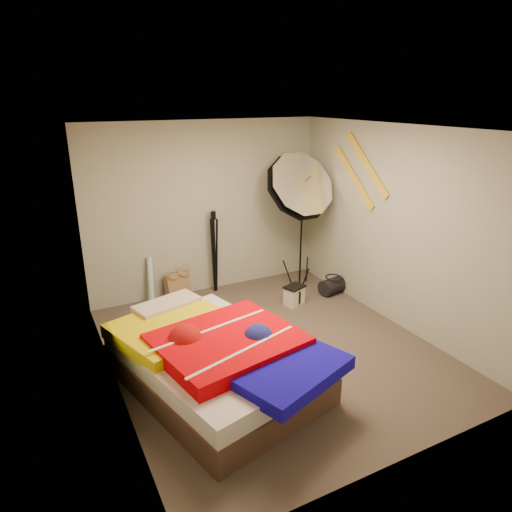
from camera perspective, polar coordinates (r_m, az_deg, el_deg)
floor at (r=5.47m, az=1.97°, el=-11.49°), size 4.00×4.00×0.00m
ceiling at (r=4.70m, az=2.34°, el=15.66°), size 4.00×4.00×0.00m
wall_back at (r=6.69m, az=-6.27°, el=5.87°), size 3.50×0.00×3.50m
wall_front at (r=3.47m, az=18.59°, el=-8.36°), size 3.50×0.00×3.50m
wall_left at (r=4.41m, az=-18.17°, el=-2.30°), size 0.00×4.00×4.00m
wall_right at (r=5.96m, az=17.03°, el=3.42°), size 0.00×4.00×4.00m
tote_bag at (r=6.77m, az=-9.77°, el=-3.61°), size 0.41×0.26×0.39m
wrapping_roll at (r=6.62m, az=-13.04°, el=-3.00°), size 0.14×0.21×0.67m
camera_case at (r=6.49m, az=4.80°, el=-4.99°), size 0.31×0.26×0.26m
duffel_bag at (r=6.91m, az=9.56°, el=-3.71°), size 0.43×0.31×0.24m
wall_stripe_upper at (r=6.24m, az=13.71°, el=11.00°), size 0.02×0.91×0.78m
wall_stripe_lower at (r=6.46m, az=12.12°, el=9.60°), size 0.02×0.91×0.78m
bed at (r=4.73m, az=-5.13°, el=-12.59°), size 1.99×2.47×0.62m
photo_umbrella at (r=6.61m, az=5.23°, el=8.46°), size 1.25×0.92×2.17m
camera_tripod at (r=6.74m, az=-5.25°, el=1.22°), size 0.08×0.08×1.24m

